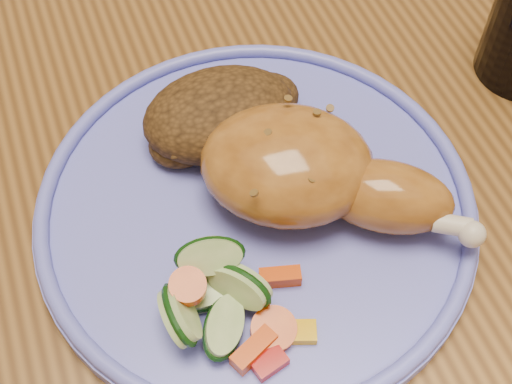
% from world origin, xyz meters
% --- Properties ---
extents(dining_table, '(0.90, 1.40, 0.75)m').
position_xyz_m(dining_table, '(0.00, 0.00, 0.67)').
color(dining_table, brown).
rests_on(dining_table, ground).
extents(plate, '(0.29, 0.29, 0.01)m').
position_xyz_m(plate, '(-0.02, -0.07, 0.76)').
color(plate, '#6469D6').
rests_on(plate, dining_table).
extents(plate_rim, '(0.28, 0.28, 0.01)m').
position_xyz_m(plate_rim, '(-0.02, -0.07, 0.77)').
color(plate_rim, '#6469D6').
rests_on(plate_rim, plate).
extents(chicken_leg, '(0.17, 0.15, 0.06)m').
position_xyz_m(chicken_leg, '(0.01, -0.08, 0.79)').
color(chicken_leg, '#AA6823').
rests_on(chicken_leg, plate).
extents(rice_pilaf, '(0.11, 0.08, 0.05)m').
position_xyz_m(rice_pilaf, '(-0.02, -0.00, 0.78)').
color(rice_pilaf, '#472D11').
rests_on(rice_pilaf, plate).
extents(vegetable_pile, '(0.09, 0.09, 0.05)m').
position_xyz_m(vegetable_pile, '(-0.07, -0.13, 0.78)').
color(vegetable_pile, '#A50A05').
rests_on(vegetable_pile, plate).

